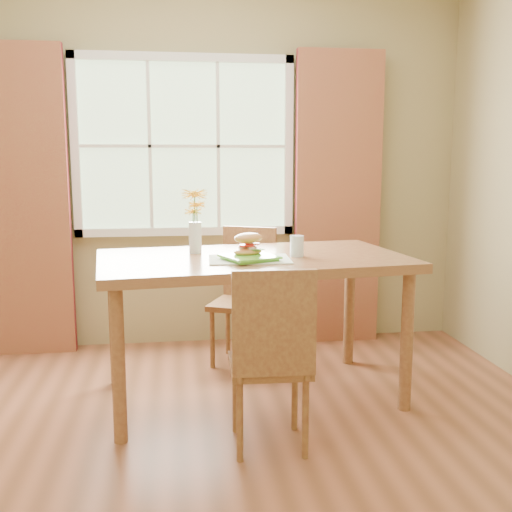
{
  "coord_description": "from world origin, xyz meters",
  "views": [
    {
      "loc": [
        -0.08,
        -2.64,
        1.42
      ],
      "look_at": [
        0.38,
        0.7,
        0.86
      ],
      "focal_mm": 42.0,
      "sensor_mm": 36.0,
      "label": 1
    }
  ],
  "objects_px": {
    "croissant_sandwich": "(248,245)",
    "water_glass": "(297,247)",
    "chair_near": "(271,352)",
    "chair_far": "(245,288)",
    "flower_vase": "(195,215)",
    "dining_table": "(253,271)"
  },
  "relations": [
    {
      "from": "water_glass",
      "to": "chair_near",
      "type": "bearing_deg",
      "value": -111.22
    },
    {
      "from": "dining_table",
      "to": "chair_far",
      "type": "height_order",
      "value": "chair_far"
    },
    {
      "from": "croissant_sandwich",
      "to": "chair_far",
      "type": "bearing_deg",
      "value": 60.5
    },
    {
      "from": "chair_far",
      "to": "croissant_sandwich",
      "type": "height_order",
      "value": "croissant_sandwich"
    },
    {
      "from": "dining_table",
      "to": "flower_vase",
      "type": "height_order",
      "value": "flower_vase"
    },
    {
      "from": "chair_far",
      "to": "flower_vase",
      "type": "bearing_deg",
      "value": -99.83
    },
    {
      "from": "dining_table",
      "to": "chair_far",
      "type": "bearing_deg",
      "value": 80.4
    },
    {
      "from": "dining_table",
      "to": "chair_far",
      "type": "xyz_separation_m",
      "value": [
        0.03,
        0.68,
        -0.25
      ]
    },
    {
      "from": "dining_table",
      "to": "chair_near",
      "type": "distance_m",
      "value": 0.75
    },
    {
      "from": "water_glass",
      "to": "croissant_sandwich",
      "type": "bearing_deg",
      "value": -169.21
    },
    {
      "from": "water_glass",
      "to": "flower_vase",
      "type": "bearing_deg",
      "value": 161.21
    },
    {
      "from": "flower_vase",
      "to": "croissant_sandwich",
      "type": "bearing_deg",
      "value": -41.22
    },
    {
      "from": "chair_near",
      "to": "chair_far",
      "type": "relative_size",
      "value": 0.99
    },
    {
      "from": "chair_near",
      "to": "water_glass",
      "type": "relative_size",
      "value": 7.67
    },
    {
      "from": "chair_near",
      "to": "dining_table",
      "type": "bearing_deg",
      "value": 91.78
    },
    {
      "from": "croissant_sandwich",
      "to": "flower_vase",
      "type": "xyz_separation_m",
      "value": [
        -0.29,
        0.25,
        0.15
      ]
    },
    {
      "from": "chair_near",
      "to": "croissant_sandwich",
      "type": "relative_size",
      "value": 4.45
    },
    {
      "from": "flower_vase",
      "to": "dining_table",
      "type": "bearing_deg",
      "value": -25.23
    },
    {
      "from": "croissant_sandwich",
      "to": "water_glass",
      "type": "relative_size",
      "value": 1.72
    },
    {
      "from": "croissant_sandwich",
      "to": "water_glass",
      "type": "bearing_deg",
      "value": -13.46
    },
    {
      "from": "chair_far",
      "to": "croissant_sandwich",
      "type": "xyz_separation_m",
      "value": [
        -0.07,
        -0.78,
        0.42
      ]
    },
    {
      "from": "dining_table",
      "to": "chair_near",
      "type": "xyz_separation_m",
      "value": [
        -0.0,
        -0.7,
        -0.26
      ]
    }
  ]
}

